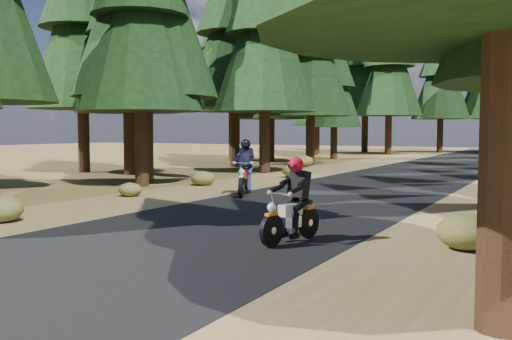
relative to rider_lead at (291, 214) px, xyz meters
The scene contains 8 objects.
ground 2.08m from the rider_lead, 160.56° to the left, with size 120.00×120.00×0.00m, color #4C3A1B.
road 6.00m from the rider_lead, 108.54° to the left, with size 6.00×100.00×0.01m, color black.
shoulder_l 8.64m from the rider_lead, 138.90° to the left, with size 3.20×100.00×0.01m, color brown.
shoulder_r 6.30m from the rider_lead, 64.56° to the left, with size 3.20×100.00×0.01m, color brown.
pine_forest 23.02m from the rider_lead, 95.05° to the left, with size 34.59×55.08×16.32m.
understory_shrubs 8.01m from the rider_lead, 92.39° to the left, with size 14.52×32.46×0.66m.
rider_lead is the anchor object (origin of this frame).
rider_follow 7.24m from the rider_lead, 126.43° to the left, with size 1.24×2.00×1.72m.
Camera 1 is at (6.18, -9.74, 2.00)m, focal length 40.00 mm.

